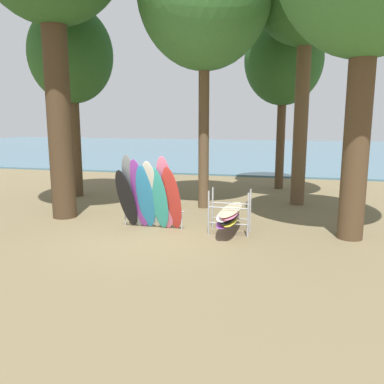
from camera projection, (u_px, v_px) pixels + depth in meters
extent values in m
plane|color=brown|center=(150.00, 237.00, 11.06)|extent=(80.00, 80.00, 0.00)
cube|color=#477084|center=(252.00, 150.00, 39.84)|extent=(80.00, 36.00, 0.10)
cylinder|color=#42301E|center=(59.00, 105.00, 12.69)|extent=(0.77, 0.77, 7.26)
cylinder|color=#4C3823|center=(357.00, 129.00, 10.46)|extent=(0.67, 0.67, 5.92)
cylinder|color=#4C3823|center=(75.00, 140.00, 16.52)|extent=(0.44, 0.44, 4.66)
ellipsoid|color=#285623|center=(71.00, 54.00, 15.90)|extent=(3.31, 3.31, 3.81)
cylinder|color=brown|center=(204.00, 125.00, 14.21)|extent=(0.38, 0.38, 6.02)
cylinder|color=brown|center=(301.00, 113.00, 14.71)|extent=(0.52, 0.52, 6.82)
cylinder|color=#4C3823|center=(281.00, 138.00, 18.30)|extent=(0.39, 0.39, 4.68)
ellipsoid|color=#285623|center=(284.00, 59.00, 17.68)|extent=(3.45, 3.45, 3.97)
ellipsoid|color=black|center=(126.00, 199.00, 11.74)|extent=(0.62, 0.90, 1.82)
ellipsoid|color=gray|center=(133.00, 192.00, 11.66)|extent=(0.57, 0.87, 2.26)
ellipsoid|color=purple|center=(139.00, 194.00, 11.63)|extent=(0.55, 0.82, 2.13)
ellipsoid|color=#2D8ED1|center=(146.00, 197.00, 11.60)|extent=(0.54, 0.81, 1.97)
ellipsoid|color=white|center=(152.00, 195.00, 11.55)|extent=(0.54, 0.90, 2.09)
ellipsoid|color=#38B2AD|center=(159.00, 199.00, 11.53)|extent=(0.59, 0.78, 1.91)
ellipsoid|color=pink|center=(165.00, 194.00, 11.46)|extent=(0.55, 0.77, 2.23)
ellipsoid|color=red|center=(172.00, 199.00, 11.44)|extent=(0.60, 0.84, 1.93)
cylinder|color=#9EA0A5|center=(125.00, 217.00, 12.27)|extent=(0.04, 0.04, 0.55)
cylinder|color=#9EA0A5|center=(182.00, 221.00, 11.76)|extent=(0.04, 0.04, 0.55)
cylinder|color=#9EA0A5|center=(153.00, 210.00, 11.96)|extent=(1.98, 0.15, 0.04)
cylinder|color=#9EA0A5|center=(209.00, 213.00, 11.23)|extent=(0.05, 0.05, 1.25)
cylinder|color=#9EA0A5|center=(248.00, 215.00, 10.97)|extent=(0.05, 0.05, 1.25)
cylinder|color=#9EA0A5|center=(213.00, 208.00, 11.80)|extent=(0.05, 0.05, 1.25)
cylinder|color=#9EA0A5|center=(250.00, 210.00, 11.55)|extent=(0.05, 0.05, 1.25)
cylinder|color=#9EA0A5|center=(228.00, 224.00, 11.15)|extent=(1.10, 0.04, 0.04)
cylinder|color=#9EA0A5|center=(228.00, 208.00, 11.07)|extent=(1.10, 0.04, 0.04)
cylinder|color=#9EA0A5|center=(231.00, 219.00, 11.72)|extent=(1.10, 0.04, 0.04)
cylinder|color=#9EA0A5|center=(231.00, 203.00, 11.64)|extent=(1.10, 0.04, 0.04)
ellipsoid|color=purple|center=(228.00, 219.00, 11.44)|extent=(0.62, 2.13, 0.06)
ellipsoid|color=yellow|center=(229.00, 217.00, 11.42)|extent=(0.66, 2.13, 0.06)
ellipsoid|color=black|center=(229.00, 215.00, 11.41)|extent=(0.54, 2.11, 0.06)
ellipsoid|color=white|center=(228.00, 213.00, 11.41)|extent=(0.56, 2.11, 0.06)
ellipsoid|color=pink|center=(230.00, 211.00, 11.38)|extent=(0.57, 2.12, 0.06)
ellipsoid|color=#C6B289|center=(231.00, 209.00, 11.36)|extent=(0.63, 2.13, 0.06)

